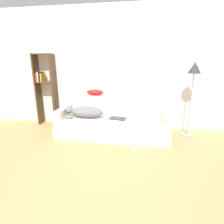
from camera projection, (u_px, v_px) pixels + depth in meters
ground_plane at (74, 210)px, 1.85m from camera, size 20.00×20.00×0.00m
wall_back at (113, 69)px, 4.00m from camera, size 8.15×0.06×2.70m
couch at (113, 127)px, 3.70m from camera, size 2.28×0.91×0.39m
couch_backrest at (115, 104)px, 3.96m from camera, size 2.24×0.15×0.40m
couch_arm_left at (64, 111)px, 3.78m from camera, size 0.15×0.72×0.18m
couch_arm_right at (166, 116)px, 3.45m from camera, size 0.15×0.72×0.18m
dog at (85, 112)px, 3.63m from camera, size 0.80×0.32×0.24m
laptop at (118, 118)px, 3.57m from camera, size 0.37×0.27×0.02m
throw_pillow at (95, 92)px, 3.93m from camera, size 0.38×0.18×0.13m
bookshelf at (45, 86)px, 4.19m from camera, size 0.46×0.26×1.70m
floor_lamp at (194, 76)px, 3.39m from camera, size 0.24×0.24×1.52m
power_adapter at (134, 150)px, 3.09m from camera, size 0.08×0.08×0.03m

